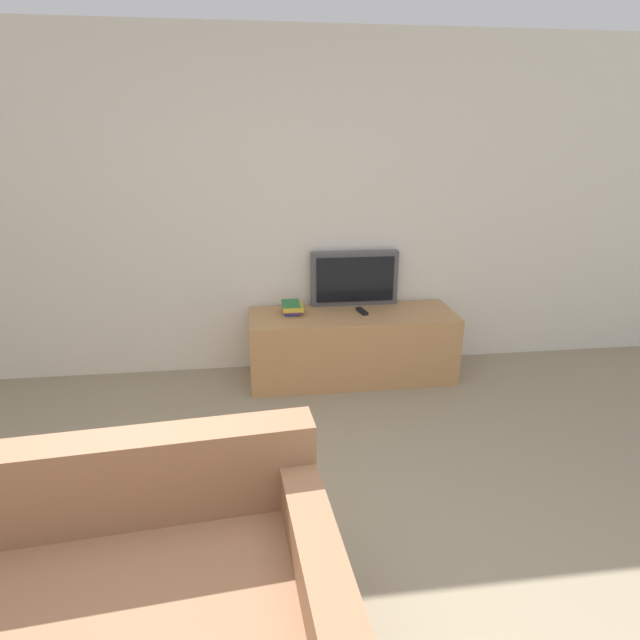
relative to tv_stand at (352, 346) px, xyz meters
The scene contains 5 objects.
wall_back 1.27m from the tv_stand, 154.14° to the left, with size 9.00×0.06×2.60m.
tv_stand is the anchor object (origin of this frame).
television 0.55m from the tv_stand, 76.94° to the left, with size 0.71×0.09×0.44m.
book_stack 0.57m from the tv_stand, behind, with size 0.16×0.21×0.09m.
remote_on_stand 0.29m from the tv_stand, ahead, with size 0.07×0.16×0.02m.
Camera 1 is at (-0.04, -0.93, 1.82)m, focal length 28.00 mm.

